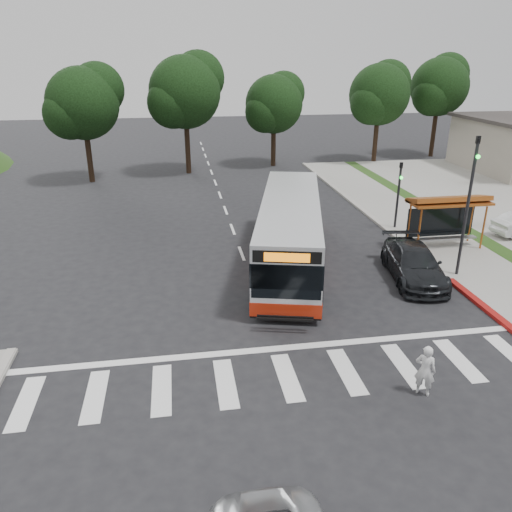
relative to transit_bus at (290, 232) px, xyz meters
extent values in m
plane|color=black|center=(-2.18, -4.32, -1.62)|extent=(140.00, 140.00, 0.00)
cube|color=gray|center=(8.82, 3.68, -1.56)|extent=(4.00, 40.00, 0.12)
cube|color=#9E9991|center=(6.82, 3.68, -1.55)|extent=(0.30, 40.00, 0.15)
cube|color=maroon|center=(6.82, -6.32, -1.55)|extent=(0.32, 6.00, 0.15)
cube|color=silver|center=(-2.18, -9.32, -1.62)|extent=(18.00, 2.60, 0.01)
cylinder|color=#9B4C19|center=(6.82, 0.08, -0.35)|extent=(0.10, 0.10, 2.30)
cylinder|color=#9B4C19|center=(10.42, 0.08, -0.35)|extent=(0.10, 0.10, 2.30)
cylinder|color=#9B4C19|center=(6.82, 1.28, -0.35)|extent=(0.10, 0.10, 2.30)
cylinder|color=#9B4C19|center=(10.42, 1.28, -0.35)|extent=(0.10, 0.10, 2.30)
cube|color=#9B4C19|center=(8.62, 0.68, 0.95)|extent=(4.20, 1.60, 0.12)
cube|color=#9B4C19|center=(8.62, 0.73, 1.10)|extent=(4.20, 1.32, 0.51)
cube|color=black|center=(8.62, 1.28, -0.30)|extent=(3.80, 0.06, 1.60)
cube|color=gray|center=(8.62, 0.68, -1.05)|extent=(3.60, 0.40, 0.08)
cylinder|color=black|center=(7.42, -2.82, 1.63)|extent=(0.14, 0.14, 6.50)
imported|color=black|center=(7.42, -2.82, 4.38)|extent=(0.16, 0.20, 1.00)
sphere|color=#19E533|center=(7.42, -3.00, 4.03)|extent=(0.18, 0.18, 0.18)
cylinder|color=black|center=(7.42, 4.18, 0.38)|extent=(0.14, 0.14, 4.00)
imported|color=black|center=(7.42, 4.18, 1.88)|extent=(0.16, 0.20, 1.00)
sphere|color=#19E533|center=(7.42, 4.00, 1.53)|extent=(0.18, 0.18, 0.18)
cylinder|color=black|center=(13.82, 23.68, 0.68)|extent=(0.44, 0.44, 4.40)
sphere|color=black|center=(13.82, 23.68, 4.68)|extent=(5.60, 5.60, 5.60)
sphere|color=black|center=(14.94, 24.52, 5.68)|extent=(4.20, 4.20, 4.20)
sphere|color=black|center=(12.84, 22.98, 3.98)|extent=(3.92, 3.92, 3.92)
cylinder|color=black|center=(20.82, 25.68, 0.80)|extent=(0.44, 0.44, 4.84)
sphere|color=black|center=(20.82, 25.68, 5.20)|extent=(5.60, 5.60, 5.60)
sphere|color=black|center=(21.94, 26.52, 6.30)|extent=(4.20, 4.20, 4.20)
sphere|color=black|center=(19.84, 24.98, 4.43)|extent=(3.92, 3.92, 3.92)
cylinder|color=black|center=(-4.18, 21.68, 0.80)|extent=(0.44, 0.44, 4.84)
sphere|color=black|center=(-4.18, 21.68, 5.20)|extent=(6.00, 6.00, 6.00)
sphere|color=black|center=(-2.98, 22.58, 6.30)|extent=(4.50, 4.50, 4.50)
sphere|color=black|center=(-5.23, 20.93, 4.43)|extent=(4.20, 4.20, 4.20)
cylinder|color=black|center=(3.82, 23.68, 0.36)|extent=(0.44, 0.44, 3.96)
sphere|color=black|center=(3.82, 23.68, 3.96)|extent=(5.20, 5.20, 5.20)
sphere|color=black|center=(4.86, 24.46, 4.86)|extent=(3.90, 3.90, 3.90)
sphere|color=black|center=(2.91, 23.03, 3.33)|extent=(3.64, 3.64, 3.64)
cylinder|color=black|center=(-12.18, 19.68, 0.58)|extent=(0.44, 0.44, 4.40)
sphere|color=black|center=(-12.18, 19.68, 4.58)|extent=(5.60, 5.60, 5.60)
sphere|color=black|center=(-11.06, 20.52, 5.58)|extent=(4.20, 4.20, 4.20)
sphere|color=black|center=(-13.16, 18.98, 3.88)|extent=(3.92, 3.92, 3.92)
imported|color=silver|center=(1.72, -10.80, -0.78)|extent=(0.73, 0.69, 1.68)
imported|color=black|center=(5.22, -2.76, -0.86)|extent=(2.99, 5.57, 1.54)
camera|label=1|loc=(-5.35, -22.46, 8.01)|focal=35.00mm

